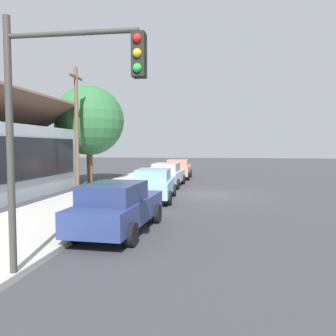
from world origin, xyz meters
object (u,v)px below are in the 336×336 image
Objects in this scene: car_navy at (118,207)px; car_coral at (178,169)px; traffic_light_main at (60,104)px; fire_hydrant_red at (121,191)px; car_skyblue at (154,184)px; utility_pole_wooden at (77,126)px; car_silver at (167,174)px; shade_tree at (89,121)px.

car_navy is 1.08× the size of car_coral.
traffic_light_main is 10.46m from fire_hydrant_red.
traffic_light_main is (-10.43, -0.13, 2.68)m from car_skyblue.
car_navy is at bearing -150.80° from utility_pole_wooden.
shade_tree is at bearing 76.28° from car_silver.
car_skyblue is at bearing 3.68° from car_navy.
car_silver is 0.94× the size of traffic_light_main.
car_coral is (11.60, 0.14, 0.00)m from car_skyblue.
shade_tree is at bearing 122.76° from car_coral.
fire_hydrant_red is at bearing 172.37° from car_coral.
car_skyblue is 11.60m from car_coral.
car_coral is 6.22× the size of fire_hydrant_red.
car_navy is 6.43m from car_skyblue.
utility_pole_wooden reaches higher than car_silver.
traffic_light_main is 15.10m from utility_pole_wooden.
fire_hydrant_red is at bearing 9.53° from traffic_light_main.
car_skyblue is (6.43, 0.06, -0.00)m from car_navy.
shade_tree is (7.50, 6.24, 3.73)m from car_skyblue.
utility_pole_wooden is (-8.04, 5.39, 3.11)m from car_coral.
car_silver is 7.27m from shade_tree.
car_navy reaches higher than fire_hydrant_red.
utility_pole_wooden is at bearing 32.38° from car_navy.
car_skyblue is 0.65× the size of shade_tree.
utility_pole_wooden reaches higher than car_navy.
fire_hydrant_red is at bearing -149.64° from shade_tree.
car_skyblue is 1.65m from fire_hydrant_red.
car_coral is at bearing 0.71° from traffic_light_main.
car_silver is 6.58m from utility_pole_wooden.
fire_hydrant_red is (-0.54, 1.53, -0.32)m from car_skyblue.
utility_pole_wooden is at bearing -169.75° from shade_tree.
car_skyblue reaches higher than fire_hydrant_red.
shade_tree reaches higher than fire_hydrant_red.
car_coral is 0.85× the size of traffic_light_main.
car_coral is at bearing -6.51° from fire_hydrant_red.
car_silver is 16.53m from traffic_light_main.
fire_hydrant_red is at bearing 169.81° from car_silver.
car_coral is 0.59× the size of utility_pole_wooden.
car_skyblue is 0.62× the size of utility_pole_wooden.
utility_pole_wooden is (-2.32, 5.31, 3.11)m from car_silver.
fire_hydrant_red is (-8.05, -4.71, -4.05)m from shade_tree.
utility_pole_wooden is at bearing 22.03° from traffic_light_main.
shade_tree reaches higher than car_silver.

